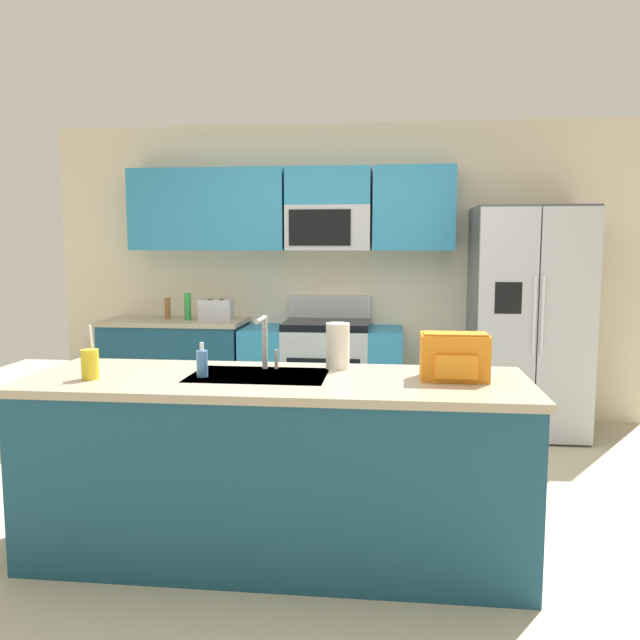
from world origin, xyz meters
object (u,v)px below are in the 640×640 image
at_px(sink_faucet, 265,338).
at_px(paper_towel_roll, 338,346).
at_px(soap_dispenser, 202,363).
at_px(refrigerator, 528,322).
at_px(range_oven, 322,374).
at_px(bottle_green, 188,306).
at_px(backpack, 454,356).
at_px(toaster, 216,310).
at_px(drink_cup_yellow, 90,364).
at_px(pepper_mill, 168,308).

relative_size(sink_faucet, paper_towel_roll, 1.17).
bearing_deg(soap_dispenser, refrigerator, 48.76).
xyz_separation_m(range_oven, paper_towel_roll, (0.31, -2.10, 0.58)).
relative_size(bottle_green, backpack, 0.73).
relative_size(range_oven, toaster, 4.86).
bearing_deg(sink_faucet, soap_dispenser, -141.91).
height_order(bottle_green, soap_dispenser, bottle_green).
height_order(range_oven, backpack, backpack).
distance_m(drink_cup_yellow, backpack, 1.76).
xyz_separation_m(toaster, soap_dispenser, (0.58, -2.33, -0.02)).
height_order(range_oven, paper_towel_roll, paper_towel_roll).
height_order(bottle_green, backpack, bottle_green).
distance_m(bottle_green, soap_dispenser, 2.48).
height_order(refrigerator, bottle_green, refrigerator).
relative_size(refrigerator, paper_towel_roll, 7.71).
xyz_separation_m(pepper_mill, soap_dispenser, (1.03, -2.38, -0.02)).
xyz_separation_m(range_oven, soap_dispenser, (-0.34, -2.38, 0.53)).
bearing_deg(sink_faucet, backpack, -8.61).
xyz_separation_m(toaster, drink_cup_yellow, (0.05, -2.44, -0.02)).
relative_size(sink_faucet, soap_dispenser, 1.66).
bearing_deg(refrigerator, pepper_mill, 178.70).
xyz_separation_m(refrigerator, paper_towel_roll, (-1.38, -2.02, 0.09)).
xyz_separation_m(sink_faucet, drink_cup_yellow, (-0.79, -0.33, -0.09)).
bearing_deg(toaster, paper_towel_roll, -59.13).
relative_size(bottle_green, sink_faucet, 0.83).
relative_size(bottle_green, soap_dispenser, 1.37).
height_order(pepper_mill, soap_dispenser, pepper_mill).
bearing_deg(backpack, paper_towel_roll, 159.49).
distance_m(range_oven, backpack, 2.54).
distance_m(sink_faucet, drink_cup_yellow, 0.86).
height_order(range_oven, bottle_green, bottle_green).
bearing_deg(sink_faucet, drink_cup_yellow, -157.60).
bearing_deg(range_oven, soap_dispenser, -98.10).
height_order(pepper_mill, sink_faucet, sink_faucet).
distance_m(refrigerator, paper_towel_roll, 2.45).
distance_m(pepper_mill, bottle_green, 0.20).
bearing_deg(pepper_mill, refrigerator, -1.30).
relative_size(toaster, sink_faucet, 0.99).
bearing_deg(paper_towel_roll, sink_faucet, -168.97).
distance_m(toaster, pepper_mill, 0.45).
bearing_deg(paper_towel_roll, bottle_green, 125.72).
bearing_deg(sink_faucet, bottle_green, 117.42).
bearing_deg(refrigerator, paper_towel_roll, -124.28).
distance_m(refrigerator, drink_cup_yellow, 3.52).
xyz_separation_m(pepper_mill, bottle_green, (0.19, -0.04, 0.02)).
bearing_deg(pepper_mill, bottle_green, -11.61).
xyz_separation_m(toaster, backpack, (1.80, -2.26, 0.03)).
bearing_deg(soap_dispenser, backpack, 3.20).
relative_size(bottle_green, drink_cup_yellow, 0.88).
distance_m(pepper_mill, backpack, 3.23).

